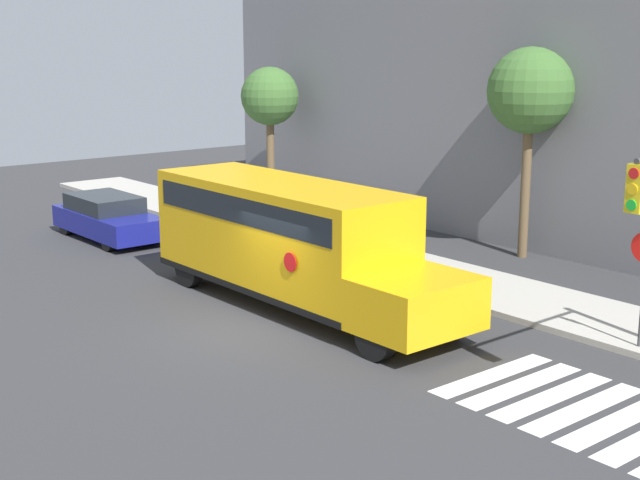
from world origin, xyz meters
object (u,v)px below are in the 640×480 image
Objects in this scene: parked_car at (108,217)px; tree_near_sidewalk at (530,93)px; school_bus at (289,236)px; tree_far_sidewalk at (270,98)px.

parked_car is 0.75× the size of tree_near_sidewalk.
school_bus reaches higher than parked_car.
tree_far_sidewalk is at bearing 145.51° from school_bus.
tree_near_sidewalk is 1.15× the size of tree_far_sidewalk.
tree_near_sidewalk is at bearing 39.63° from parked_car.
tree_far_sidewalk reaches higher than parked_car.
school_bus is 2.03× the size of parked_car.
tree_near_sidewalk is (10.31, 8.54, 4.22)m from parked_car.
tree_near_sidewalk reaches higher than tree_far_sidewalk.
school_bus is 1.75× the size of tree_far_sidewalk.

